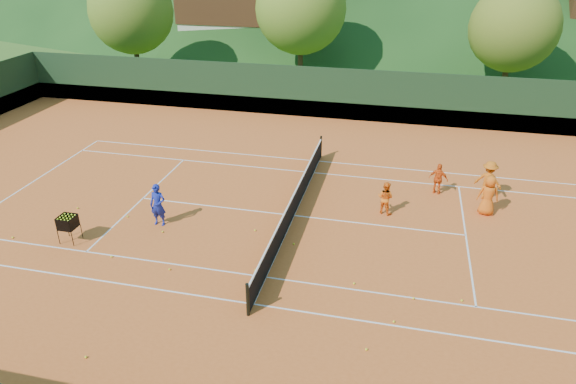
% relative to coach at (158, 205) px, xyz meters
% --- Properties ---
extents(ground, '(400.00, 400.00, 0.00)m').
position_rel_coach_xyz_m(ground, '(4.76, 1.80, -0.84)').
color(ground, '#31551A').
rests_on(ground, ground).
extents(clay_court, '(40.00, 24.00, 0.02)m').
position_rel_coach_xyz_m(clay_court, '(4.76, 1.80, -0.83)').
color(clay_court, '#CA5920').
rests_on(clay_court, ground).
extents(coach, '(0.61, 0.41, 1.64)m').
position_rel_coach_xyz_m(coach, '(0.00, 0.00, 0.00)').
color(coach, navy).
rests_on(coach, clay_court).
extents(student_a, '(0.78, 0.71, 1.32)m').
position_rel_coach_xyz_m(student_a, '(8.15, 2.83, -0.16)').
color(student_a, orange).
rests_on(student_a, clay_court).
extents(student_b, '(0.85, 0.53, 1.34)m').
position_rel_coach_xyz_m(student_b, '(10.19, 5.03, -0.15)').
color(student_b, '#EC5815').
rests_on(student_b, clay_court).
extents(student_c, '(0.81, 0.54, 1.62)m').
position_rel_coach_xyz_m(student_c, '(12.00, 3.64, -0.01)').
color(student_c, orange).
rests_on(student_c, clay_court).
extents(student_d, '(1.21, 0.93, 1.64)m').
position_rel_coach_xyz_m(student_d, '(12.14, 5.03, 0.00)').
color(student_d, '#D16212').
rests_on(student_d, clay_court).
extents(tennis_ball_0, '(0.07, 0.07, 0.07)m').
position_rel_coach_xyz_m(tennis_ball_0, '(-3.74, 0.36, -0.78)').
color(tennis_ball_0, yellow).
rests_on(tennis_ball_0, clay_court).
extents(tennis_ball_2, '(0.07, 0.07, 0.07)m').
position_rel_coach_xyz_m(tennis_ball_2, '(-0.61, -2.43, -0.78)').
color(tennis_ball_2, yellow).
rests_on(tennis_ball_2, clay_court).
extents(tennis_ball_3, '(0.07, 0.07, 0.07)m').
position_rel_coach_xyz_m(tennis_ball_3, '(9.36, -2.38, -0.78)').
color(tennis_ball_3, yellow).
rests_on(tennis_ball_3, clay_court).
extents(tennis_ball_4, '(0.07, 0.07, 0.07)m').
position_rel_coach_xyz_m(tennis_ball_4, '(-4.72, -2.14, -0.78)').
color(tennis_ball_4, yellow).
rests_on(tennis_ball_4, clay_court).
extents(tennis_ball_5, '(0.07, 0.07, 0.07)m').
position_rel_coach_xyz_m(tennis_ball_5, '(4.34, -2.08, -0.78)').
color(tennis_ball_5, yellow).
rests_on(tennis_ball_5, clay_court).
extents(tennis_ball_7, '(0.07, 0.07, 0.07)m').
position_rel_coach_xyz_m(tennis_ball_7, '(1.61, -2.67, -0.78)').
color(tennis_ball_7, yellow).
rests_on(tennis_ball_7, clay_court).
extents(tennis_ball_8, '(0.07, 0.07, 0.07)m').
position_rel_coach_xyz_m(tennis_ball_8, '(10.76, -2.15, -0.78)').
color(tennis_ball_8, yellow).
rests_on(tennis_ball_8, clay_court).
extents(tennis_ball_9, '(0.07, 0.07, 0.07)m').
position_rel_coach_xyz_m(tennis_ball_9, '(-1.46, 0.19, -0.78)').
color(tennis_ball_9, yellow).
rests_on(tennis_ball_9, clay_court).
extents(tennis_ball_10, '(0.07, 0.07, 0.07)m').
position_rel_coach_xyz_m(tennis_ball_10, '(5.21, -0.25, -0.78)').
color(tennis_ball_10, yellow).
rests_on(tennis_ball_10, clay_court).
extents(tennis_ball_11, '(0.07, 0.07, 0.07)m').
position_rel_coach_xyz_m(tennis_ball_11, '(8.84, -3.56, -0.78)').
color(tennis_ball_11, yellow).
rests_on(tennis_ball_11, clay_court).
extents(tennis_ball_12, '(0.07, 0.07, 0.07)m').
position_rel_coach_xyz_m(tennis_ball_12, '(1.17, -6.75, -0.78)').
color(tennis_ball_12, yellow).
rests_on(tennis_ball_12, clay_court).
extents(tennis_ball_13, '(0.07, 0.07, 0.07)m').
position_rel_coach_xyz_m(tennis_ball_13, '(3.62, 0.33, -0.78)').
color(tennis_ball_13, yellow).
rests_on(tennis_ball_13, clay_court).
extents(tennis_ball_16, '(0.07, 0.07, 0.07)m').
position_rel_coach_xyz_m(tennis_ball_16, '(0.35, -0.54, -0.78)').
color(tennis_ball_16, yellow).
rests_on(tennis_ball_16, clay_court).
extents(tennis_ball_17, '(0.07, 0.07, 0.07)m').
position_rel_coach_xyz_m(tennis_ball_17, '(7.54, -2.06, -0.78)').
color(tennis_ball_17, yellow).
rests_on(tennis_ball_17, clay_court).
extents(tennis_ball_18, '(0.07, 0.07, 0.07)m').
position_rel_coach_xyz_m(tennis_ball_18, '(8.19, -4.82, -0.78)').
color(tennis_ball_18, yellow).
rests_on(tennis_ball_18, clay_court).
extents(court_lines, '(23.83, 11.03, 0.00)m').
position_rel_coach_xyz_m(court_lines, '(4.76, 1.80, -0.82)').
color(court_lines, white).
rests_on(court_lines, clay_court).
extents(tennis_net, '(0.10, 12.07, 1.10)m').
position_rel_coach_xyz_m(tennis_net, '(4.76, 1.80, -0.32)').
color(tennis_net, black).
rests_on(tennis_net, clay_court).
extents(perimeter_fence, '(40.40, 24.24, 3.00)m').
position_rel_coach_xyz_m(perimeter_fence, '(4.76, 1.80, 0.43)').
color(perimeter_fence, black).
rests_on(perimeter_fence, clay_court).
extents(ball_hopper, '(0.57, 0.57, 1.00)m').
position_rel_coach_xyz_m(ball_hopper, '(-2.55, -1.81, -0.07)').
color(ball_hopper, black).
rests_on(ball_hopper, clay_court).
extents(tree_a, '(6.00, 6.00, 7.88)m').
position_rel_coach_xyz_m(tree_a, '(-11.24, 19.80, 4.03)').
color(tree_a, '#3D2718').
rests_on(tree_a, ground).
extents(tree_b, '(6.40, 6.40, 8.40)m').
position_rel_coach_xyz_m(tree_b, '(0.76, 21.80, 4.36)').
color(tree_b, '#402919').
rests_on(tree_b, ground).
extents(tree_c, '(5.60, 5.60, 7.35)m').
position_rel_coach_xyz_m(tree_c, '(14.76, 20.80, 3.71)').
color(tree_c, '#432A1A').
rests_on(tree_c, ground).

